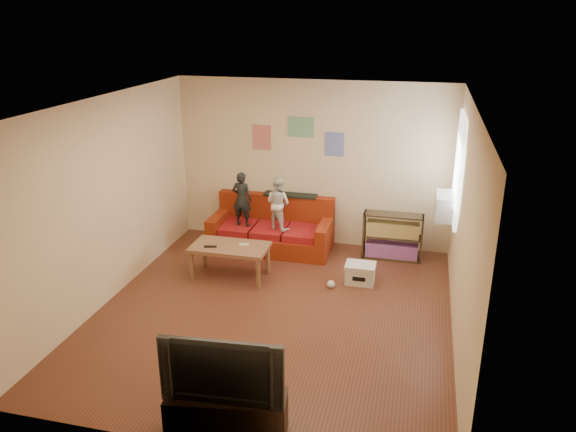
% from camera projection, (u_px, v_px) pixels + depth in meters
% --- Properties ---
extents(room_shell, '(4.52, 5.02, 2.72)m').
position_uv_depth(room_shell, '(272.00, 215.00, 6.84)').
color(room_shell, brown).
rests_on(room_shell, ground).
extents(sofa, '(1.96, 0.90, 0.86)m').
position_uv_depth(sofa, '(272.00, 231.00, 9.22)').
color(sofa, maroon).
rests_on(sofa, ground).
extents(child_a, '(0.34, 0.24, 0.90)m').
position_uv_depth(child_a, '(242.00, 199.00, 8.97)').
color(child_a, black).
rests_on(child_a, sofa).
extents(child_b, '(0.51, 0.46, 0.85)m').
position_uv_depth(child_b, '(278.00, 203.00, 8.85)').
color(child_b, silver).
rests_on(child_b, sofa).
extents(coffee_table, '(1.11, 0.61, 0.50)m').
position_uv_depth(coffee_table, '(230.00, 250.00, 8.13)').
color(coffee_table, brown).
rests_on(coffee_table, ground).
extents(remote, '(0.19, 0.09, 0.02)m').
position_uv_depth(remote, '(210.00, 247.00, 8.05)').
color(remote, black).
rests_on(remote, coffee_table).
extents(game_controller, '(0.14, 0.07, 0.03)m').
position_uv_depth(game_controller, '(244.00, 245.00, 8.10)').
color(game_controller, white).
rests_on(game_controller, coffee_table).
extents(bookshelf, '(0.92, 0.28, 0.74)m').
position_uv_depth(bookshelf, '(392.00, 239.00, 8.81)').
color(bookshelf, '#3E301D').
rests_on(bookshelf, ground).
extents(window, '(0.04, 1.08, 1.48)m').
position_uv_depth(window, '(458.00, 169.00, 7.75)').
color(window, white).
rests_on(window, room_shell).
extents(ac_unit, '(0.28, 0.55, 0.35)m').
position_uv_depth(ac_unit, '(445.00, 206.00, 7.97)').
color(ac_unit, '#B7B2A3').
rests_on(ac_unit, window).
extents(artwork_left, '(0.30, 0.01, 0.40)m').
position_uv_depth(artwork_left, '(262.00, 137.00, 9.16)').
color(artwork_left, '#D87266').
rests_on(artwork_left, room_shell).
extents(artwork_center, '(0.42, 0.01, 0.32)m').
position_uv_depth(artwork_center, '(301.00, 127.00, 8.95)').
color(artwork_center, '#72B27F').
rests_on(artwork_center, room_shell).
extents(artwork_right, '(0.30, 0.01, 0.38)m').
position_uv_depth(artwork_right, '(334.00, 144.00, 8.91)').
color(artwork_right, '#727FCC').
rests_on(artwork_right, room_shell).
extents(file_box, '(0.43, 0.32, 0.29)m').
position_uv_depth(file_box, '(360.00, 273.00, 8.04)').
color(file_box, white).
rests_on(file_box, ground).
extents(tv_stand, '(1.14, 0.52, 0.41)m').
position_uv_depth(tv_stand, '(227.00, 414.00, 5.14)').
color(tv_stand, '#301F15').
rests_on(tv_stand, ground).
extents(television, '(1.12, 0.23, 0.64)m').
position_uv_depth(television, '(225.00, 366.00, 4.96)').
color(television, black).
rests_on(television, tv_stand).
extents(tissue, '(0.13, 0.13, 0.11)m').
position_uv_depth(tissue, '(331.00, 284.00, 7.93)').
color(tissue, white).
rests_on(tissue, ground).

